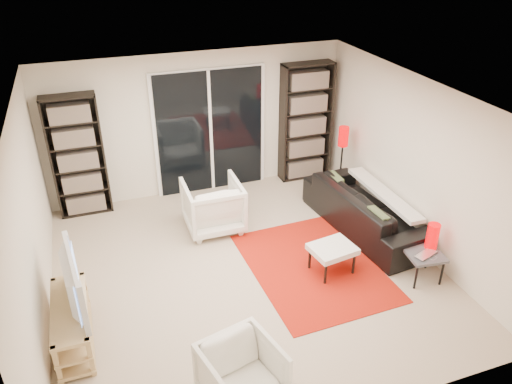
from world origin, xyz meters
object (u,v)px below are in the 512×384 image
tv_stand (72,323)px  floor_lamp (343,144)px  armchair_back (213,206)px  armchair_front (242,375)px  side_table (424,256)px  bookshelf_right (306,122)px  bookshelf_left (78,157)px  sofa (366,209)px  ottoman (333,250)px

tv_stand → floor_lamp: size_ratio=0.98×
armchair_back → armchair_front: (-0.57, -3.14, -0.06)m
side_table → bookshelf_right: bearing=93.9°
bookshelf_right → side_table: bearing=-86.1°
bookshelf_left → tv_stand: bearing=-95.5°
sofa → ottoman: (-0.98, -0.79, 0.01)m
bookshelf_right → ottoman: size_ratio=3.34×
armchair_front → armchair_back: bearing=66.0°
side_table → ottoman: bearing=153.4°
armchair_back → sofa: bearing=160.3°
sofa → floor_lamp: (0.17, 1.16, 0.58)m
floor_lamp → ottoman: bearing=-120.5°
bookshelf_left → sofa: (4.00, -1.96, -0.64)m
ottoman → floor_lamp: floor_lamp is taller
armchair_front → side_table: armchair_front is taller
sofa → ottoman: sofa is taller
tv_stand → sofa: sofa is taller
bookshelf_left → floor_lamp: size_ratio=1.60×
bookshelf_left → ottoman: bookshelf_left is taller
bookshelf_right → ottoman: bookshelf_right is taller
side_table → floor_lamp: bearing=87.8°
armchair_back → floor_lamp: 2.44m
tv_stand → armchair_front: bearing=-41.7°
armchair_front → bookshelf_right: bearing=45.1°
ottoman → side_table: (1.05, -0.53, 0.01)m
tv_stand → floor_lamp: bearing=25.7°
bookshelf_left → side_table: 5.27m
ottoman → sofa: bearing=38.9°
ottoman → armchair_front: bearing=-138.7°
armchair_back → bookshelf_right: bearing=-149.9°
armchair_back → bookshelf_left: bearing=-32.5°
tv_stand → sofa: (4.28, 0.98, 0.07)m
sofa → armchair_front: sofa is taller
floor_lamp → sofa: bearing=-98.2°
tv_stand → side_table: bearing=-4.4°
bookshelf_right → armchair_front: (-2.60, -4.31, -0.72)m
bookshelf_left → armchair_back: bearing=-32.8°
bookshelf_right → sofa: 2.09m
bookshelf_right → armchair_front: size_ratio=2.91×
bookshelf_left → ottoman: size_ratio=3.10×
armchair_front → side_table: (2.82, 1.03, 0.02)m
armchair_front → side_table: bearing=6.2°
ottoman → side_table: 1.18m
armchair_front → floor_lamp: size_ratio=0.59×
sofa → armchair_back: size_ratio=2.65×
bookshelf_right → floor_lamp: size_ratio=1.73×
armchair_back → floor_lamp: (2.35, 0.37, 0.52)m
ottoman → armchair_back: bearing=127.2°
armchair_back → armchair_front: 3.19m
sofa → bookshelf_left: bearing=57.7°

